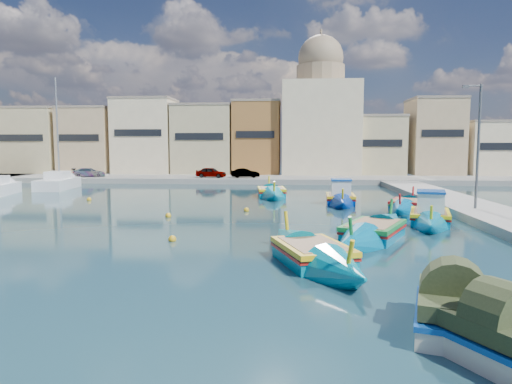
% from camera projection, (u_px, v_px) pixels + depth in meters
% --- Properties ---
extents(ground, '(160.00, 160.00, 0.00)m').
position_uv_depth(ground, '(169.00, 230.00, 23.40)').
color(ground, '#15343F').
rests_on(ground, ground).
extents(north_quay, '(80.00, 8.00, 0.60)m').
position_uv_depth(north_quay, '(240.00, 179.00, 55.12)').
color(north_quay, gray).
rests_on(north_quay, ground).
extents(north_townhouses, '(83.20, 7.87, 10.19)m').
position_uv_depth(north_townhouses, '(295.00, 141.00, 61.43)').
color(north_townhouses, tan).
rests_on(north_townhouses, ground).
extents(church_block, '(10.00, 10.00, 19.10)m').
position_uv_depth(church_block, '(320.00, 116.00, 61.46)').
color(church_block, beige).
rests_on(church_block, ground).
extents(quay_street_lamp, '(1.18, 0.16, 8.00)m').
position_uv_depth(quay_street_lamp, '(477.00, 146.00, 27.57)').
color(quay_street_lamp, '#595B60').
rests_on(quay_street_lamp, ground).
extents(parked_cars, '(22.70, 2.40, 1.21)m').
position_uv_depth(parked_cars, '(173.00, 173.00, 54.15)').
color(parked_cars, '#4C1919').
rests_on(parked_cars, north_quay).
extents(luzzu_turquoise_cabin, '(4.31, 9.22, 2.90)m').
position_uv_depth(luzzu_turquoise_cabin, '(430.00, 217.00, 25.47)').
color(luzzu_turquoise_cabin, '#0077A2').
rests_on(luzzu_turquoise_cabin, ground).
extents(luzzu_blue_cabin, '(2.43, 8.29, 2.90)m').
position_uv_depth(luzzu_blue_cabin, '(340.00, 199.00, 34.09)').
color(luzzu_blue_cabin, '#002F9E').
rests_on(luzzu_blue_cabin, ground).
extents(luzzu_cyan_mid, '(4.78, 8.12, 2.37)m').
position_uv_depth(luzzu_cyan_mid, '(407.00, 206.00, 31.06)').
color(luzzu_cyan_mid, '#0066A0').
rests_on(luzzu_cyan_mid, ground).
extents(luzzu_green, '(3.13, 8.68, 2.67)m').
position_uv_depth(luzzu_green, '(271.00, 193.00, 38.94)').
color(luzzu_green, '#0080A4').
rests_on(luzzu_green, ground).
extents(luzzu_blue_south, '(5.92, 9.35, 2.70)m').
position_uv_depth(luzzu_blue_south, '(373.00, 233.00, 21.14)').
color(luzzu_blue_south, '#006D9C').
rests_on(luzzu_blue_south, ground).
extents(luzzu_cyan_south, '(4.78, 8.64, 2.62)m').
position_uv_depth(luzzu_cyan_south, '(313.00, 256.00, 16.70)').
color(luzzu_cyan_south, '#00839F').
rests_on(luzzu_cyan_south, ground).
extents(tender_near, '(2.89, 3.36, 1.46)m').
position_uv_depth(tender_near, '(500.00, 341.00, 9.02)').
color(tender_near, beige).
rests_on(tender_near, ground).
extents(tender_far, '(2.41, 3.34, 1.48)m').
position_uv_depth(tender_far, '(453.00, 312.00, 10.57)').
color(tender_far, beige).
rests_on(tender_far, ground).
extents(yacht_north, '(3.63, 9.21, 11.97)m').
position_uv_depth(yacht_north, '(65.00, 183.00, 47.54)').
color(yacht_north, white).
rests_on(yacht_north, ground).
extents(yacht_midnorth, '(4.03, 8.32, 11.35)m').
position_uv_depth(yacht_midnorth, '(4.00, 188.00, 41.73)').
color(yacht_midnorth, white).
rests_on(yacht_midnorth, ground).
extents(mooring_buoys, '(24.62, 22.71, 0.36)m').
position_uv_depth(mooring_buoys, '(230.00, 209.00, 30.74)').
color(mooring_buoys, yellow).
rests_on(mooring_buoys, ground).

